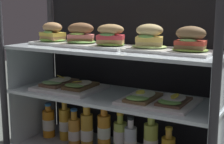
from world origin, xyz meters
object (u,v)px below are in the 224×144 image
plated_roll_sandwich_center (52,35)px  plated_roll_sandwich_far_left (190,43)px  juice_bottle_near_post (74,131)px  juice_bottle_front_left_end (151,142)px  open_sandwich_tray_mid_right (69,85)px  plated_roll_sandwich_left_of_center (110,39)px  juice_bottle_front_fourth (87,130)px  juice_bottle_back_right (120,136)px  plated_roll_sandwich_far_right (81,38)px  open_sandwich_tray_center (158,100)px  juice_bottle_back_left (130,142)px  plated_roll_sandwich_mid_right (149,41)px  juice_bottle_tucked_behind (65,123)px  juice_bottle_back_center (49,123)px  juice_bottle_front_right_end (104,131)px

plated_roll_sandwich_center → plated_roll_sandwich_far_left: plated_roll_sandwich_far_left is taller
plated_roll_sandwich_far_left → juice_bottle_near_post: plated_roll_sandwich_far_left is taller
juice_bottle_front_left_end → open_sandwich_tray_mid_right: bearing=-173.7°
plated_roll_sandwich_left_of_center → juice_bottle_front_fourth: bearing=167.7°
juice_bottle_back_right → plated_roll_sandwich_center: bearing=-174.8°
juice_bottle_near_post → juice_bottle_front_fourth: (0.08, 0.01, 0.02)m
plated_roll_sandwich_center → juice_bottle_front_left_end: (0.59, 0.03, -0.51)m
plated_roll_sandwich_left_of_center → juice_bottle_back_right: (0.03, 0.06, -0.52)m
plated_roll_sandwich_far_right → open_sandwich_tray_center: size_ratio=0.58×
open_sandwich_tray_mid_right → juice_bottle_back_left: size_ratio=1.55×
plated_roll_sandwich_far_left → juice_bottle_back_left: size_ratio=0.89×
plated_roll_sandwich_far_right → plated_roll_sandwich_mid_right: (0.38, 0.01, 0.00)m
open_sandwich_tray_mid_right → juice_bottle_tucked_behind: size_ratio=1.41×
plated_roll_sandwich_mid_right → juice_bottle_back_left: (-0.10, 0.01, -0.52)m
plated_roll_sandwich_far_left → open_sandwich_tray_center: (-0.14, -0.02, -0.27)m
juice_bottle_back_center → juice_bottle_tucked_behind: juice_bottle_tucked_behind is taller
plated_roll_sandwich_center → open_sandwich_tray_center: 0.70m
juice_bottle_tucked_behind → juice_bottle_front_right_end: size_ratio=0.99×
plated_roll_sandwich_far_right → plated_roll_sandwich_center: bearing=176.6°
plated_roll_sandwich_mid_right → juice_bottle_tucked_behind: (-0.54, 0.03, -0.51)m
plated_roll_sandwich_far_left → juice_bottle_near_post: size_ratio=0.95×
open_sandwich_tray_center → juice_bottle_back_left: open_sandwich_tray_center is taller
plated_roll_sandwich_far_right → juice_bottle_back_left: bearing=4.0°
juice_bottle_back_center → juice_bottle_front_fourth: bearing=-1.7°
plated_roll_sandwich_far_left → juice_bottle_front_fourth: 0.76m
juice_bottle_back_center → juice_bottle_near_post: juice_bottle_near_post is taller
juice_bottle_back_right → juice_bottle_tucked_behind: bearing=-179.5°
juice_bottle_near_post → juice_bottle_front_left_end: size_ratio=0.85×
plated_roll_sandwich_left_of_center → juice_bottle_front_fourth: (-0.17, 0.04, -0.51)m
plated_roll_sandwich_left_of_center → open_sandwich_tray_center: 0.37m
plated_roll_sandwich_far_right → juice_bottle_front_left_end: plated_roll_sandwich_far_right is taller
plated_roll_sandwich_center → juice_bottle_back_left: (0.48, 0.01, -0.52)m
juice_bottle_front_right_end → plated_roll_sandwich_mid_right: bearing=-6.2°
juice_bottle_near_post → juice_bottle_back_right: 0.28m
juice_bottle_front_right_end → juice_bottle_front_left_end: juice_bottle_front_right_end is taller
juice_bottle_back_left → plated_roll_sandwich_far_left: bearing=-4.1°
open_sandwich_tray_center → juice_bottle_back_center: 0.76m
plated_roll_sandwich_far_left → juice_bottle_back_right: (-0.37, 0.05, -0.52)m
open_sandwich_tray_mid_right → open_sandwich_tray_center: 0.52m
plated_roll_sandwich_mid_right → juice_bottle_near_post: bearing=179.8°
plated_roll_sandwich_mid_right → open_sandwich_tray_mid_right: plated_roll_sandwich_mid_right is taller
plated_roll_sandwich_center → juice_bottle_near_post: 0.55m
juice_bottle_back_left → plated_roll_sandwich_center: bearing=-179.1°
open_sandwich_tray_mid_right → plated_roll_sandwich_center: bearing=169.5°
juice_bottle_back_center → juice_bottle_front_fourth: size_ratio=0.83×
juice_bottle_back_left → juice_bottle_near_post: bearing=-178.9°
plated_roll_sandwich_mid_right → juice_bottle_back_left: plated_roll_sandwich_mid_right is taller
open_sandwich_tray_mid_right → juice_bottle_front_right_end: bearing=14.5°
plated_roll_sandwich_center → juice_bottle_near_post: (0.13, 0.00, -0.53)m
juice_bottle_back_right → juice_bottle_near_post: bearing=-172.5°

